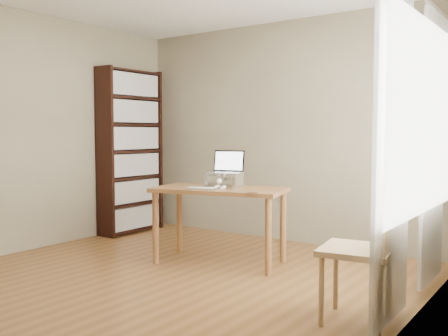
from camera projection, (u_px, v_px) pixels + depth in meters
room at (153, 131)px, 4.10m from camera, size 4.04×4.54×2.64m
bookshelf at (131, 151)px, 6.45m from camera, size 0.30×0.90×2.10m
curtains at (416, 149)px, 3.66m from camera, size 0.03×1.90×2.25m
desk at (220, 199)px, 4.90m from camera, size 1.39×0.92×0.75m
laptop_stand at (224, 179)px, 4.95m from camera, size 0.32×0.25×0.13m
laptop at (228, 168)px, 4.99m from camera, size 0.37×0.34×0.23m
keyboard at (201, 188)px, 4.75m from camera, size 0.30×0.19×0.02m
coaster at (252, 193)px, 4.43m from camera, size 0.10×0.10×0.01m
cat at (227, 180)px, 4.97m from camera, size 0.26×0.49×0.17m
chair at (369, 241)px, 3.32m from camera, size 0.52×0.52×1.04m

